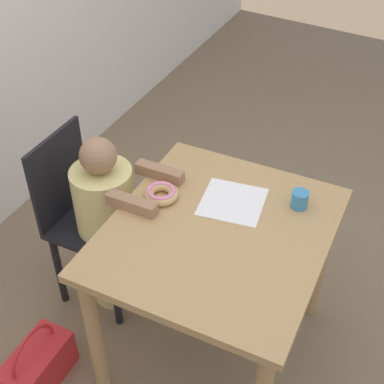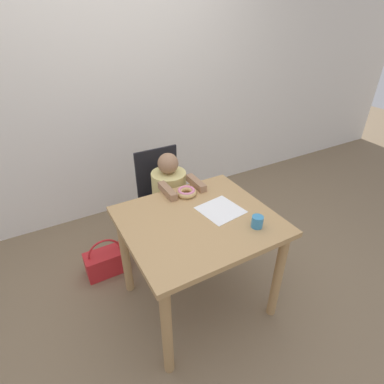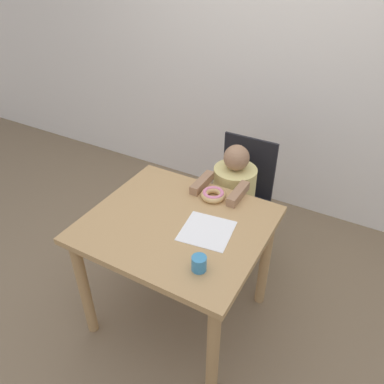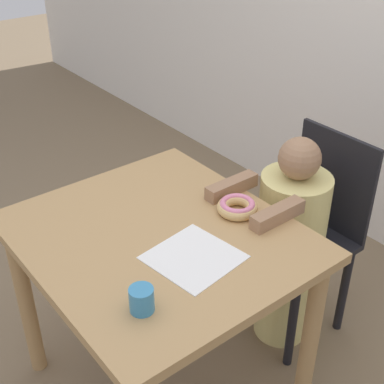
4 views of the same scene
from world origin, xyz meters
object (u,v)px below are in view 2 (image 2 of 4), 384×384
Objects in this scene: chair at (164,201)px; cup at (257,222)px; donut at (186,192)px; child_figure at (170,208)px; handbag at (107,261)px.

chair reaches higher than cup.
donut is at bearing -90.75° from chair.
child_figure reaches higher than cup.
child_figure is 0.66m from handbag.
chair is 0.67m from handbag.
child_figure is 6.70× the size of donut.
chair is 2.71× the size of handbag.
handbag is at bearing 150.01° from donut.
child_figure is at bearing -3.51° from handbag.
chair is 0.98m from cup.
cup is (0.75, -0.83, 0.66)m from handbag.
chair is at bearing 90.00° from child_figure.
child_figure is (-0.00, -0.11, -0.00)m from chair.
child_figure is at bearing -90.00° from chair.
donut is 0.43× the size of handbag.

